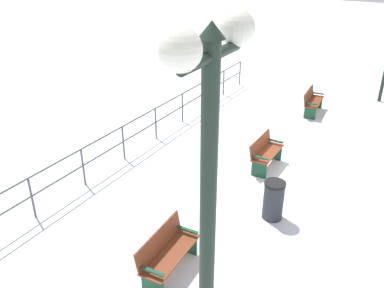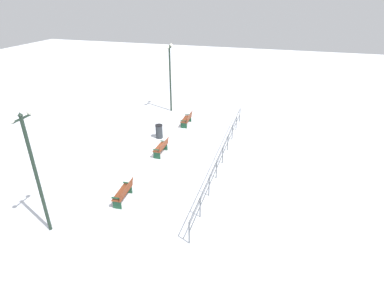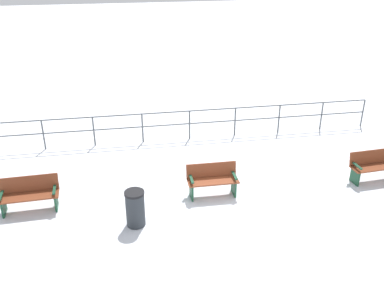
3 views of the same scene
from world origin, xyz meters
TOP-DOWN VIEW (x-y plane):
  - ground_plane at (0.00, 0.00)m, footprint 80.00×80.00m
  - bench_nearest at (-0.17, -4.81)m, footprint 0.61×1.52m
  - bench_second at (-0.05, 0.00)m, footprint 0.54×1.39m
  - bench_third at (-0.05, 4.80)m, footprint 0.60×1.49m
  - lamppost_near at (1.99, -7.32)m, footprint 0.28×1.08m
  - waterfront_railing at (-3.79, 0.00)m, footprint 0.05×13.16m
  - trash_bin at (0.97, -2.15)m, footprint 0.49×0.49m

SIDE VIEW (x-z plane):
  - ground_plane at x=0.00m, z-range 0.00..0.00m
  - bench_nearest at x=-0.17m, z-range 0.02..0.90m
  - bench_third at x=-0.05m, z-range 0.03..0.91m
  - bench_second at x=-0.05m, z-range 0.02..0.91m
  - trash_bin at x=0.97m, z-range 0.00..0.94m
  - waterfront_railing at x=-3.79m, z-range 0.17..1.24m
  - lamppost_near at x=1.99m, z-range 0.83..6.12m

